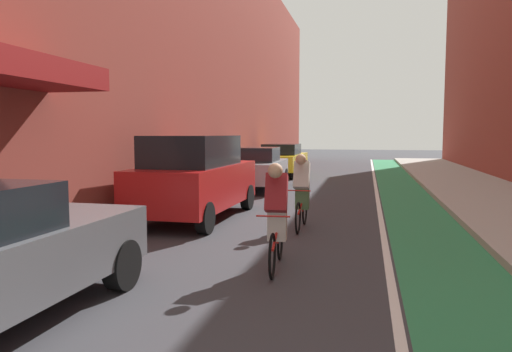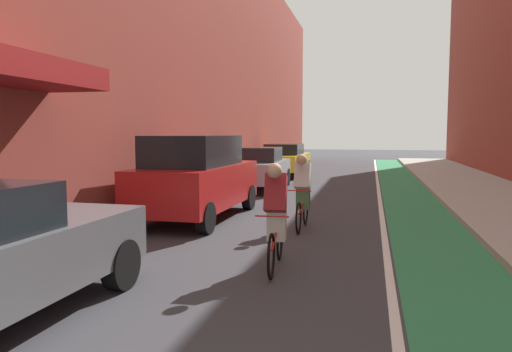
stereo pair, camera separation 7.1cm
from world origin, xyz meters
name	(u,v)px [view 1 (the left image)]	position (x,y,z in m)	size (l,w,h in m)	color
ground_plane	(319,196)	(0.00, 16.67, 0.00)	(90.94, 90.94, 0.00)	#38383D
bike_lane_paint	(403,191)	(2.72, 18.67, 0.00)	(1.60, 41.33, 0.00)	#2D8451
lane_divider_stripe	(376,191)	(1.82, 18.67, 0.00)	(0.12, 41.33, 0.00)	white
sidewalk_right	(480,191)	(5.25, 18.67, 0.07)	(3.46, 41.33, 0.14)	#A8A59E
building_facade_left	(185,53)	(-5.32, 18.65, 5.07)	(4.15, 41.33, 10.15)	brown
parked_suv_red	(195,176)	(-2.47, 11.87, 1.02)	(1.91, 4.42, 1.98)	red
parked_sedan_silver	(255,168)	(-2.47, 18.07, 0.78)	(2.00, 4.27, 1.53)	#9EA0A8
parked_sedan_yellow_cab	(282,159)	(-2.47, 23.89, 0.79)	(1.90, 4.79, 1.53)	yellow
cyclist_mid	(277,213)	(0.17, 8.17, 0.85)	(0.48, 1.70, 1.61)	black
cyclist_trailing	(302,191)	(0.14, 11.24, 0.81)	(0.48, 1.70, 1.61)	black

